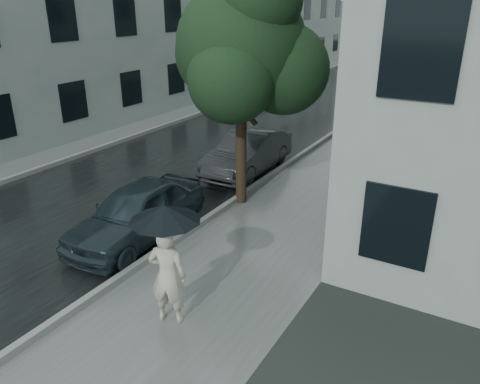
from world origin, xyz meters
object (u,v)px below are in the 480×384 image
Objects in this scene: street_tree at (244,45)px; car_far at (248,152)px; car_near at (137,212)px; lamp_post at (347,55)px; pedestrian at (168,276)px.

street_tree is 1.55× the size of car_far.
street_tree is 4.96m from car_near.
street_tree is at bearing -69.93° from lamp_post.
lamp_post is (-0.11, 8.93, -1.10)m from street_tree.
lamp_post is at bearing 90.69° from street_tree.
car_near is at bearing -57.59° from pedestrian.
lamp_post is 1.40× the size of car_near.
pedestrian is at bearing -72.43° from car_far.
lamp_post reaches higher than car_near.
street_tree is (-1.53, 5.36, 3.34)m from pedestrian.
street_tree is 1.61× the size of car_near.
street_tree reaches higher than car_far.
car_far is (-1.05, 2.17, -3.58)m from street_tree.
street_tree is at bearing 70.22° from car_near.
pedestrian is at bearing -41.36° from car_near.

